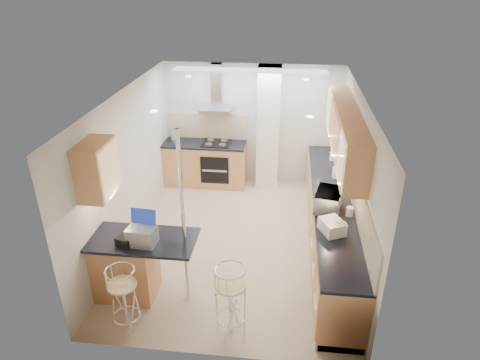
# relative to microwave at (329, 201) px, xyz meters

# --- Properties ---
(ground) EXTENTS (4.80, 4.80, 0.00)m
(ground) POSITION_rel_microwave_xyz_m (-1.39, 0.35, -1.07)
(ground) COLOR tan
(ground) RESTS_ON ground
(room_shell) EXTENTS (3.64, 4.84, 2.51)m
(room_shell) POSITION_rel_microwave_xyz_m (-1.06, 0.73, 0.47)
(room_shell) COLOR beige
(room_shell) RESTS_ON ground
(right_counter) EXTENTS (0.63, 4.40, 0.92)m
(right_counter) POSITION_rel_microwave_xyz_m (0.11, 0.35, -0.61)
(right_counter) COLOR #C1774D
(right_counter) RESTS_ON ground
(back_counter) EXTENTS (1.70, 0.63, 0.92)m
(back_counter) POSITION_rel_microwave_xyz_m (-2.34, 2.45, -0.61)
(back_counter) COLOR #C1774D
(back_counter) RESTS_ON ground
(peninsula) EXTENTS (1.47, 0.72, 0.94)m
(peninsula) POSITION_rel_microwave_xyz_m (-2.51, -1.10, -0.59)
(peninsula) COLOR #C1774D
(peninsula) RESTS_ON ground
(microwave) EXTENTS (0.47, 0.60, 0.30)m
(microwave) POSITION_rel_microwave_xyz_m (0.00, 0.00, 0.00)
(microwave) COLOR white
(microwave) RESTS_ON right_counter
(laptop) EXTENTS (0.38, 0.29, 0.24)m
(laptop) POSITION_rel_microwave_xyz_m (-2.45, -1.20, -0.01)
(laptop) COLOR #9A9CA1
(laptop) RESTS_ON peninsula
(bag) EXTENTS (0.25, 0.21, 0.11)m
(bag) POSITION_rel_microwave_xyz_m (-2.66, -1.26, -0.07)
(bag) COLOR black
(bag) RESTS_ON peninsula
(bar_stool_near) EXTENTS (0.41, 0.41, 0.94)m
(bar_stool_near) POSITION_rel_microwave_xyz_m (-2.56, -1.75, -0.60)
(bar_stool_near) COLOR #DCB876
(bar_stool_near) RESTS_ON ground
(bar_stool_end) EXTENTS (0.57, 0.57, 0.99)m
(bar_stool_end) POSITION_rel_microwave_xyz_m (-1.24, -1.65, -0.57)
(bar_stool_end) COLOR #DCB876
(bar_stool_end) RESTS_ON ground
(jar_a) EXTENTS (0.16, 0.16, 0.19)m
(jar_a) POSITION_rel_microwave_xyz_m (0.21, 1.11, -0.05)
(jar_a) COLOR silver
(jar_a) RESTS_ON right_counter
(jar_b) EXTENTS (0.12, 0.12, 0.16)m
(jar_b) POSITION_rel_microwave_xyz_m (0.21, 1.86, -0.07)
(jar_b) COLOR silver
(jar_b) RESTS_ON right_counter
(jar_c) EXTENTS (0.16, 0.16, 0.18)m
(jar_c) POSITION_rel_microwave_xyz_m (0.12, -0.66, -0.06)
(jar_c) COLOR #ADAA8A
(jar_c) RESTS_ON right_counter
(jar_d) EXTENTS (0.13, 0.13, 0.14)m
(jar_d) POSITION_rel_microwave_xyz_m (0.30, -0.15, -0.08)
(jar_d) COLOR white
(jar_d) RESTS_ON right_counter
(bread_bin) EXTENTS (0.39, 0.42, 0.18)m
(bread_bin) POSITION_rel_microwave_xyz_m (0.01, -0.62, -0.06)
(bread_bin) COLOR silver
(bread_bin) RESTS_ON right_counter
(kettle) EXTENTS (0.16, 0.16, 0.24)m
(kettle) POSITION_rel_microwave_xyz_m (-2.95, 2.43, -0.03)
(kettle) COLOR #BABDBF
(kettle) RESTS_ON back_counter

